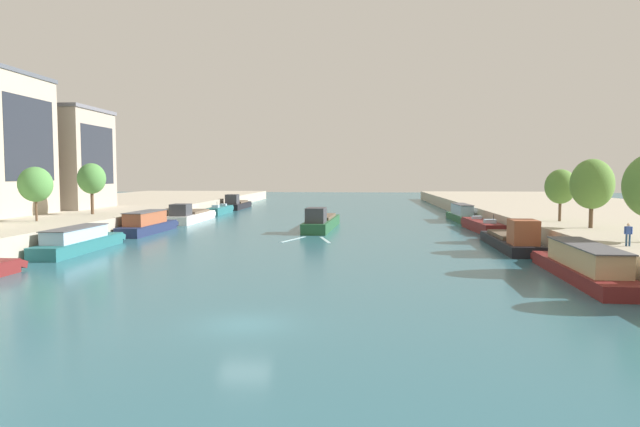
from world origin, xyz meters
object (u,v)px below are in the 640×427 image
moored_boat_left_second (220,210)px  tree_left_midway (35,184)px  moored_boat_left_midway (147,224)px  tree_right_past_mid (561,187)px  moored_boat_left_near (79,241)px  moored_boat_left_downstream (237,204)px  tree_left_nearest (92,179)px  barge_midriver (322,222)px  person_on_quay (628,233)px  moored_boat_right_gap_after (583,265)px  moored_boat_right_downstream (482,226)px  moored_boat_right_near (512,240)px  moored_boat_left_lone (191,216)px  moored_boat_right_far (461,214)px  tree_right_end_of_row (592,184)px

moored_boat_left_second → tree_left_midway: 45.76m
moored_boat_left_midway → tree_right_past_mid: size_ratio=2.51×
moored_boat_left_near → tree_right_past_mid: 49.39m
moored_boat_left_downstream → tree_left_nearest: (-7.54, -49.09, 5.78)m
moored_boat_left_downstream → tree_left_midway: (-8.54, -59.78, 5.27)m
barge_midriver → moored_boat_left_midway: barge_midriver is taller
barge_midriver → person_on_quay: 41.66m
moored_boat_left_near → tree_left_midway: bearing=140.3°
moored_boat_right_gap_after → moored_boat_right_downstream: size_ratio=1.14×
moored_boat_left_near → moored_boat_left_downstream: (0.36, 66.56, -0.05)m
moored_boat_left_second → moored_boat_right_near: bearing=-49.0°
barge_midriver → moored_boat_left_lone: (-20.92, 10.27, -0.05)m
moored_boat_left_second → moored_boat_right_gap_after: size_ratio=0.79×
moored_boat_left_second → moored_boat_left_midway: bearing=-90.9°
moored_boat_left_lone → moored_boat_left_near: bearing=-90.8°
moored_boat_right_downstream → person_on_quay: person_on_quay is taller
barge_midriver → person_on_quay: bearing=-54.7°
moored_boat_right_downstream → tree_right_past_mid: size_ratio=2.55×
moored_boat_right_gap_after → moored_boat_right_far: (0.15, 49.65, 0.05)m
moored_boat_right_gap_after → tree_left_nearest: bearing=149.6°
barge_midriver → tree_left_midway: (-29.55, -16.67, 5.24)m
moored_boat_right_downstream → tree_left_midway: bearing=-162.6°
moored_boat_left_downstream → moored_boat_right_near: size_ratio=1.02×
moored_boat_left_midway → moored_boat_left_downstream: (0.22, 49.73, -0.20)m
moored_boat_right_gap_after → person_on_quay: (3.36, 0.94, 2.13)m
moored_boat_left_second → tree_right_past_mid: 62.45m
moored_boat_left_midway → moored_boat_left_downstream: size_ratio=0.87×
moored_boat_left_midway → moored_boat_left_lone: bearing=88.9°
moored_boat_left_midway → moored_boat_right_far: moored_boat_left_midway is taller
moored_boat_left_midway → moored_boat_right_downstream: (41.99, 5.69, -0.45)m
barge_midriver → moored_boat_left_near: bearing=-132.3°
moored_boat_left_lone → tree_left_nearest: bearing=-115.2°
moored_boat_left_lone → tree_left_nearest: (-7.63, -16.25, 5.80)m
moored_boat_left_downstream → person_on_quay: 89.29m
moored_boat_left_downstream → tree_right_past_mid: tree_right_past_mid is taller
moored_boat_left_near → moored_boat_left_lone: moored_boat_left_lone is taller
moored_boat_left_midway → moored_boat_right_gap_after: 50.55m
moored_boat_left_lone → moored_boat_left_second: (0.21, 17.62, -0.24)m
moored_boat_right_downstream → moored_boat_right_near: bearing=-92.6°
moored_boat_left_lone → moored_boat_left_second: bearing=89.3°
barge_midriver → moored_boat_left_downstream: moored_boat_left_downstream is taller
moored_boat_right_far → person_on_quay: bearing=-86.2°
moored_boat_left_midway → moored_boat_left_second: size_ratio=1.09×
moored_boat_left_lone → moored_boat_right_gap_after: bearing=-47.4°
tree_left_midway → moored_boat_left_midway: bearing=50.4°
moored_boat_right_downstream → tree_left_nearest: 49.94m
barge_midriver → tree_right_end_of_row: (26.81, -20.26, 5.41)m
moored_boat_right_near → moored_boat_right_downstream: bearing=87.4°
tree_left_midway → tree_left_nearest: size_ratio=0.91×
moored_boat_left_near → person_on_quay: 46.64m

